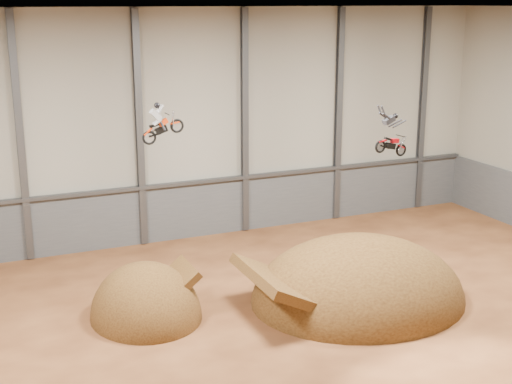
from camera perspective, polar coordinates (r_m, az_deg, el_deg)
floor at (r=32.27m, az=3.89°, el=-11.33°), size 40.00×40.00×0.00m
back_wall at (r=43.39m, az=-5.10°, el=5.29°), size 40.00×0.10×14.00m
ceiling at (r=28.92m, az=4.39°, el=14.37°), size 40.00×40.00×0.00m
lower_band_back at (r=44.49m, az=-4.90°, el=-1.41°), size 39.80×0.18×3.50m
steel_rail at (r=43.87m, az=-4.89°, el=0.79°), size 39.80×0.35×0.20m
steel_column_1 at (r=41.19m, az=-18.34°, el=4.05°), size 0.40×0.36×13.90m
steel_column_2 at (r=42.28m, az=-9.31°, el=4.89°), size 0.40×0.36×13.90m
steel_column_3 at (r=44.35m, az=-0.91°, el=5.56°), size 0.40×0.36×13.90m
steel_column_4 at (r=47.28m, az=6.61°, el=6.05°), size 0.40×0.36×13.90m
steel_column_5 at (r=50.92m, az=13.16°, el=6.40°), size 0.40×0.36×13.90m
takeoff_ramp at (r=34.28m, az=-8.77°, el=-9.83°), size 5.14×5.93×5.14m
landing_ramp at (r=36.05m, az=8.15°, el=-8.52°), size 10.80×9.56×6.23m
fmx_rider_a at (r=31.31m, az=-7.29°, el=5.87°), size 2.41×0.75×2.29m
fmx_rider_b at (r=34.64m, az=10.71°, el=4.76°), size 3.07×1.08×2.73m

